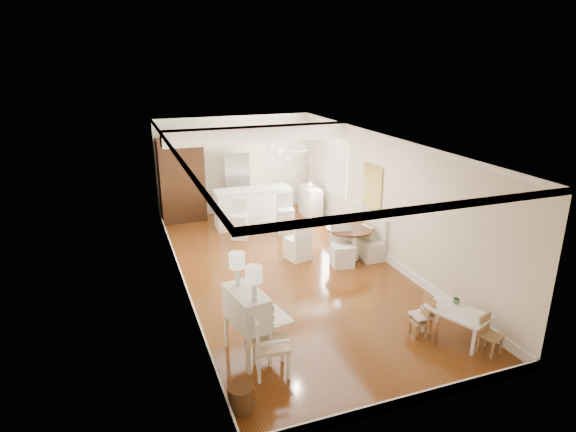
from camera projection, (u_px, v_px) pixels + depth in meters
room at (285, 178)px, 10.02m from camera, size 9.00×9.04×2.82m
secretary_bureau at (247, 325)px, 7.24m from camera, size 1.02×1.03×1.12m
gustavian_armchair at (271, 343)px, 6.91m from camera, size 0.61×0.61×0.95m
wicker_basket at (241, 398)px, 6.27m from camera, size 0.43×0.43×0.34m
kids_table at (455, 324)px, 7.84m from camera, size 0.92×1.13×0.49m
kids_chair_a at (419, 322)px, 7.90m from camera, size 0.26×0.26×0.50m
kids_chair_b at (421, 315)px, 7.97m from camera, size 0.32×0.32×0.65m
kids_chair_c at (491, 335)px, 7.42m from camera, size 0.38×0.38×0.62m
banquette at (361, 231)px, 11.29m from camera, size 0.52×1.60×0.98m
dining_table at (350, 243)px, 10.92m from camera, size 1.37×1.37×0.73m
slip_chair_near at (343, 245)px, 10.48m from camera, size 0.54×0.55×0.96m
slip_chair_far at (298, 238)px, 10.83m from camera, size 0.59×0.60×0.99m
breakfast_counter at (253, 207)px, 12.98m from camera, size 2.05×0.65×1.03m
bar_stool_left at (239, 219)px, 12.07m from camera, size 0.52×0.52×0.99m
bar_stool_right at (286, 214)px, 12.39m from camera, size 0.51×0.51×1.06m
pantry_cabinet at (182, 180)px, 13.19m from camera, size 1.20×0.60×2.30m
fridge at (249, 183)px, 13.86m from camera, size 0.75×0.65×1.80m
sideboard at (310, 202)px, 13.76m from camera, size 0.41×0.91×0.86m
pencil_cup at (456, 301)px, 7.98m from camera, size 0.14×0.14×0.09m
branch_vase at (309, 184)px, 13.60m from camera, size 0.21×0.21×0.19m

